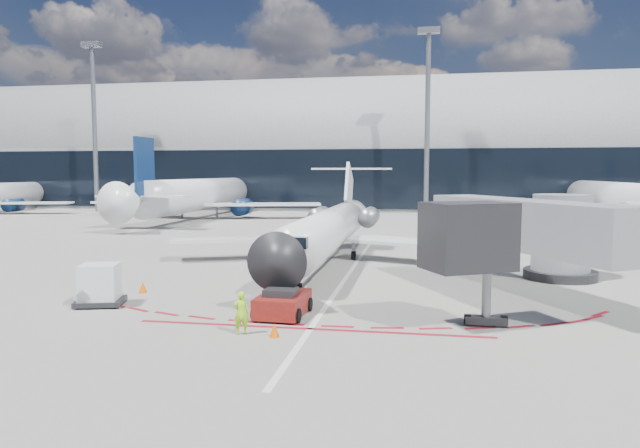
% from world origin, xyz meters
% --- Properties ---
extents(ground, '(260.00, 260.00, 0.00)m').
position_xyz_m(ground, '(0.00, 0.00, 0.00)').
color(ground, gray).
rests_on(ground, ground).
extents(apron_centerline, '(0.25, 40.00, 0.01)m').
position_xyz_m(apron_centerline, '(0.00, 2.00, 0.01)').
color(apron_centerline, silver).
rests_on(apron_centerline, ground).
extents(apron_stop_bar, '(14.00, 0.25, 0.01)m').
position_xyz_m(apron_stop_bar, '(0.00, -11.50, 0.01)').
color(apron_stop_bar, maroon).
rests_on(apron_stop_bar, ground).
extents(terminal_building, '(150.00, 24.15, 24.00)m').
position_xyz_m(terminal_building, '(0.00, 64.97, 8.52)').
color(terminal_building, '#919496').
rests_on(terminal_building, ground).
extents(jet_bridge, '(10.03, 15.20, 4.90)m').
position_xyz_m(jet_bridge, '(9.79, -3.01, 3.01)').
color(jet_bridge, gray).
rests_on(jet_bridge, ground).
extents(light_mast_west, '(0.70, 0.70, 25.00)m').
position_xyz_m(light_mast_west, '(-45.00, 48.00, 12.50)').
color(light_mast_west, slate).
rests_on(light_mast_west, ground).
extents(light_mast_centre, '(0.70, 0.70, 25.00)m').
position_xyz_m(light_mast_centre, '(5.00, 48.00, 12.50)').
color(light_mast_centre, slate).
rests_on(light_mast_centre, ground).
extents(regional_jet, '(22.37, 27.59, 6.91)m').
position_xyz_m(regional_jet, '(-1.80, 4.86, 2.31)').
color(regional_jet, silver).
rests_on(regional_jet, ground).
extents(pushback_tug, '(2.12, 4.74, 1.22)m').
position_xyz_m(pushback_tug, '(-1.54, -9.67, 0.54)').
color(pushback_tug, '#630F0E').
rests_on(pushback_tug, ground).
extents(ramp_worker, '(0.69, 0.56, 1.64)m').
position_xyz_m(ramp_worker, '(-2.42, -12.64, 0.82)').
color(ramp_worker, '#9AE818').
rests_on(ramp_worker, ground).
extents(uld_container, '(2.42, 2.21, 1.90)m').
position_xyz_m(uld_container, '(-10.17, -9.30, 0.94)').
color(uld_container, black).
rests_on(uld_container, ground).
extents(safety_cone_left, '(0.41, 0.41, 0.57)m').
position_xyz_m(safety_cone_left, '(-9.56, -6.42, 0.29)').
color(safety_cone_left, '#E55904').
rests_on(safety_cone_left, ground).
extents(safety_cone_right, '(0.38, 0.38, 0.52)m').
position_xyz_m(safety_cone_right, '(-1.10, -12.78, 0.26)').
color(safety_cone_right, '#E55904').
rests_on(safety_cone_right, ground).
extents(bg_airliner_1, '(37.49, 39.69, 12.13)m').
position_xyz_m(bg_airliner_1, '(-24.50, 39.46, 6.06)').
color(bg_airliner_1, silver).
rests_on(bg_airliner_1, ground).
extents(bg_airliner_2, '(35.48, 37.57, 11.48)m').
position_xyz_m(bg_airliner_2, '(26.60, 37.13, 5.74)').
color(bg_airliner_2, silver).
rests_on(bg_airliner_2, ground).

